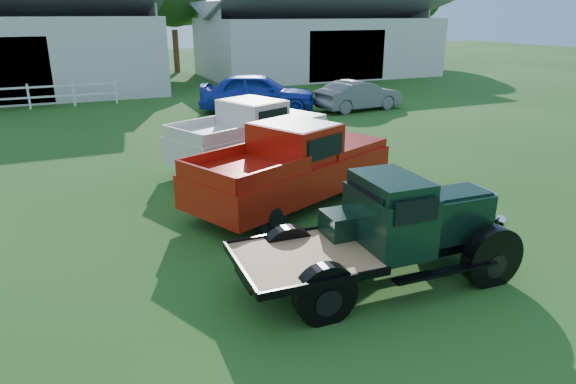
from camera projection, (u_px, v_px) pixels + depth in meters
name	position (u px, v px, depth m)	size (l,w,h in m)	color
ground	(305.00, 267.00, 9.38)	(120.00, 120.00, 0.00)	#1B4111
shed_right	(317.00, 38.00, 37.16)	(16.80, 9.20, 5.20)	#A8A8A8
tree_c	(173.00, 11.00, 38.24)	(5.40, 5.40, 9.00)	black
tree_d	(322.00, 5.00, 43.93)	(6.00, 6.00, 10.00)	black
tree_e	(412.00, 8.00, 45.37)	(5.70, 5.70, 9.50)	black
vintage_flatbed	(383.00, 231.00, 8.59)	(4.77, 1.89, 1.89)	black
red_pickup	(292.00, 165.00, 12.14)	(5.50, 2.11, 2.01)	#A1150B
white_pickup	(250.00, 133.00, 15.45)	(5.22, 2.02, 1.92)	beige
misc_car_blue	(258.00, 92.00, 23.66)	(2.14, 5.32, 1.81)	#1A2FA6
misc_car_grey	(359.00, 95.00, 24.21)	(1.47, 4.21, 1.39)	#5F5E64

